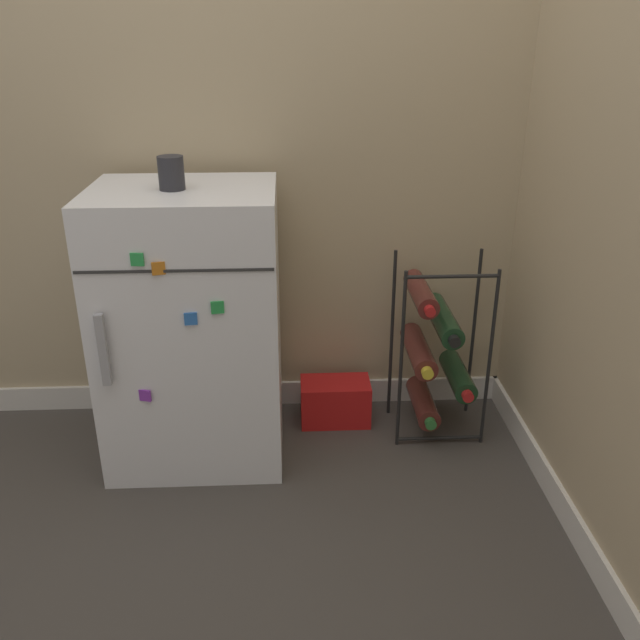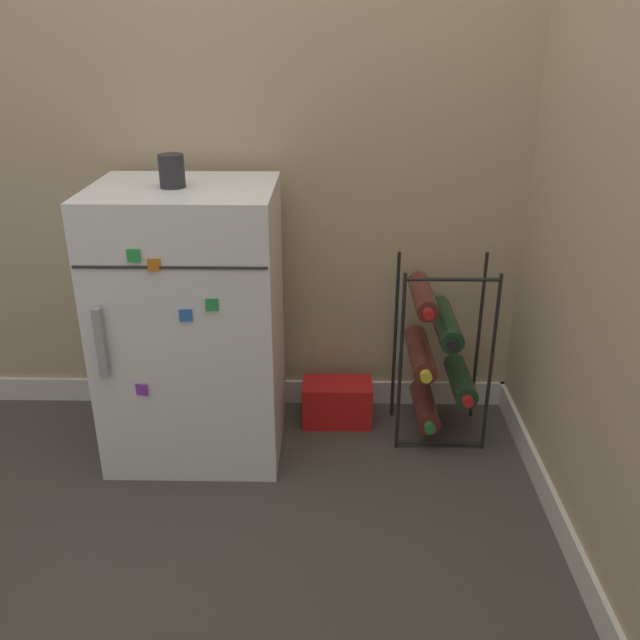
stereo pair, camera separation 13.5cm
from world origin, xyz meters
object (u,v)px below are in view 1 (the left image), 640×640
object	(u,v)px
mini_fridge	(192,328)
soda_box	(335,401)
fridge_top_cup	(171,173)
wine_rack	(433,350)

from	to	relation	value
mini_fridge	soda_box	size ratio (longest dim) A/B	3.60
soda_box	fridge_top_cup	distance (m)	1.00
soda_box	fridge_top_cup	bearing A→B (deg)	-162.14
mini_fridge	wine_rack	distance (m)	0.81
soda_box	fridge_top_cup	world-z (taller)	fridge_top_cup
wine_rack	mini_fridge	bearing A→B (deg)	-174.38
soda_box	fridge_top_cup	size ratio (longest dim) A/B	2.60
fridge_top_cup	mini_fridge	bearing A→B (deg)	37.36
mini_fridge	soda_box	xyz separation A→B (m)	(0.47, 0.14, -0.37)
mini_fridge	soda_box	world-z (taller)	mini_fridge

